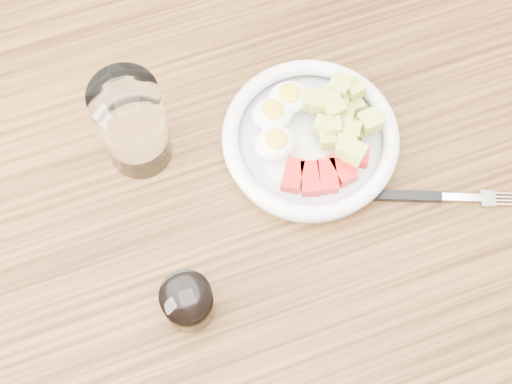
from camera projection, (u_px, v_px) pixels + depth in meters
ground at (262, 324)px, 1.65m from camera, size 4.00×4.00×0.00m
dining_table at (265, 230)px, 1.03m from camera, size 1.50×0.90×0.77m
bowl at (311, 136)px, 0.95m from camera, size 0.24×0.24×0.06m
fork at (425, 197)px, 0.93m from camera, size 0.19×0.09×0.01m
water_glass at (133, 124)px, 0.89m from camera, size 0.09×0.09×0.15m
coffee_glass at (188, 302)px, 0.85m from camera, size 0.06×0.06×0.07m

